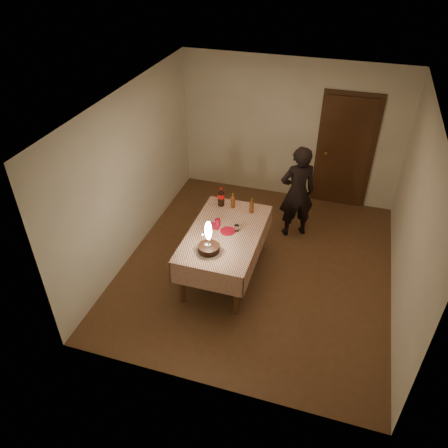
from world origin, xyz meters
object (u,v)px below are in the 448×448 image
at_px(birthday_cake, 209,245).
at_px(red_cup, 217,222).
at_px(dining_table, 225,238).
at_px(clear_cup, 237,228).
at_px(amber_bottle_left, 233,201).
at_px(red_plate, 228,231).
at_px(cola_bottle, 221,197).
at_px(amber_bottle_right, 252,206).
at_px(photographer, 297,192).

relative_size(birthday_cake, red_cup, 4.89).
xyz_separation_m(dining_table, clear_cup, (0.15, 0.08, 0.15)).
bearing_deg(amber_bottle_left, red_plate, -80.07).
height_order(dining_table, cola_bottle, cola_bottle).
distance_m(red_plate, cola_bottle, 0.71).
relative_size(cola_bottle, amber_bottle_left, 1.25).
height_order(red_plate, amber_bottle_right, amber_bottle_right).
height_order(birthday_cake, red_cup, birthday_cake).
height_order(red_cup, clear_cup, red_cup).
bearing_deg(amber_bottle_left, red_cup, -98.76).
distance_m(red_plate, amber_bottle_left, 0.64).
xyz_separation_m(red_plate, amber_bottle_right, (0.20, 0.57, 0.11)).
distance_m(red_plate, red_cup, 0.22).
xyz_separation_m(amber_bottle_left, amber_bottle_right, (0.31, -0.05, 0.00)).
bearing_deg(dining_table, clear_cup, 29.83).
height_order(red_cup, cola_bottle, cola_bottle).
height_order(clear_cup, amber_bottle_right, amber_bottle_right).
distance_m(clear_cup, photographer, 1.41).
height_order(red_cup, photographer, photographer).
bearing_deg(red_plate, birthday_cake, -102.63).
xyz_separation_m(birthday_cake, red_cup, (-0.08, 0.61, -0.06)).
height_order(birthday_cake, clear_cup, birthday_cake).
relative_size(red_cup, photographer, 0.06).
xyz_separation_m(clear_cup, amber_bottle_left, (-0.22, 0.56, 0.07)).
bearing_deg(amber_bottle_right, red_cup, -129.73).
bearing_deg(amber_bottle_right, cola_bottle, 173.99).
height_order(red_plate, clear_cup, clear_cup).
distance_m(birthday_cake, red_cup, 0.62).
distance_m(amber_bottle_left, photographer, 1.12).
distance_m(dining_table, red_plate, 0.12).
bearing_deg(red_cup, amber_bottle_left, 81.24).
xyz_separation_m(dining_table, amber_bottle_right, (0.24, 0.60, 0.22)).
relative_size(dining_table, red_plate, 7.82).
bearing_deg(cola_bottle, red_cup, -78.35).
relative_size(dining_table, amber_bottle_right, 6.75).
bearing_deg(dining_table, amber_bottle_right, 68.56).
bearing_deg(photographer, red_plate, -120.97).
height_order(dining_table, red_plate, red_plate).
distance_m(clear_cup, cola_bottle, 0.71).
bearing_deg(dining_table, red_plate, 38.86).
height_order(amber_bottle_right, photographer, photographer).
height_order(birthday_cake, amber_bottle_right, birthday_cake).
distance_m(red_plate, photographer, 1.52).
height_order(red_plate, red_cup, red_cup).
bearing_deg(clear_cup, birthday_cake, -112.04).
bearing_deg(amber_bottle_left, photographer, 37.39).
xyz_separation_m(amber_bottle_right, photographer, (0.58, 0.73, -0.08)).
xyz_separation_m(clear_cup, photographer, (0.67, 1.24, -0.01)).
distance_m(red_cup, cola_bottle, 0.54).
bearing_deg(dining_table, photographer, 58.49).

